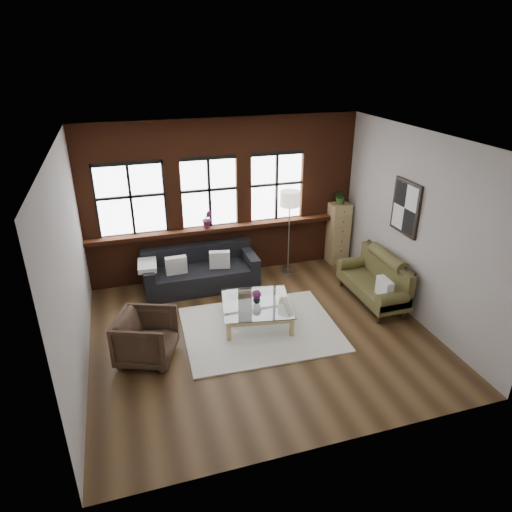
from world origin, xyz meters
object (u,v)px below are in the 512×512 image
object	(u,v)px
dark_sofa	(200,269)
drawer_chest	(338,233)
floor_lamp	(289,230)
vintage_settee	(373,280)
vase	(257,299)
coffee_table	(257,312)
armchair	(146,337)

from	to	relation	value
dark_sofa	drawer_chest	world-z (taller)	drawer_chest
drawer_chest	floor_lamp	distance (m)	1.27
dark_sofa	vintage_settee	xyz separation A→B (m)	(2.95, -1.50, 0.04)
vintage_settee	vase	distance (m)	2.26
coffee_table	vase	bearing A→B (deg)	-63.43
vintage_settee	floor_lamp	distance (m)	2.00
vase	drawer_chest	size ratio (longest dim) A/B	0.10
coffee_table	armchair	bearing A→B (deg)	-165.51
dark_sofa	armchair	bearing A→B (deg)	-120.87
vase	floor_lamp	distance (m)	2.12
armchair	vase	distance (m)	1.96
armchair	vintage_settee	bearing A→B (deg)	-61.20
armchair	drawer_chest	xyz separation A→B (m)	(4.33, 2.36, 0.29)
dark_sofa	armchair	xyz separation A→B (m)	(-1.21, -2.03, -0.02)
vintage_settee	vase	size ratio (longest dim) A/B	12.25
armchair	coffee_table	distance (m)	1.97
dark_sofa	drawer_chest	size ratio (longest dim) A/B	1.65
armchair	drawer_chest	world-z (taller)	drawer_chest
coffee_table	drawer_chest	xyz separation A→B (m)	(2.43, 1.87, 0.49)
armchair	drawer_chest	distance (m)	4.94
dark_sofa	vintage_settee	distance (m)	3.31
floor_lamp	coffee_table	bearing A→B (deg)	-125.97
floor_lamp	armchair	bearing A→B (deg)	-145.25
drawer_chest	dark_sofa	bearing A→B (deg)	-174.03
armchair	vase	bearing A→B (deg)	-53.98
floor_lamp	dark_sofa	bearing A→B (deg)	-176.27
vase	floor_lamp	xyz separation A→B (m)	(1.21, 1.67, 0.52)
armchair	floor_lamp	world-z (taller)	floor_lamp
vintage_settee	coffee_table	world-z (taller)	vintage_settee
drawer_chest	floor_lamp	bearing A→B (deg)	-170.59
vase	drawer_chest	xyz separation A→B (m)	(2.43, 1.87, 0.23)
vintage_settee	armchair	xyz separation A→B (m)	(-4.16, -0.53, -0.06)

